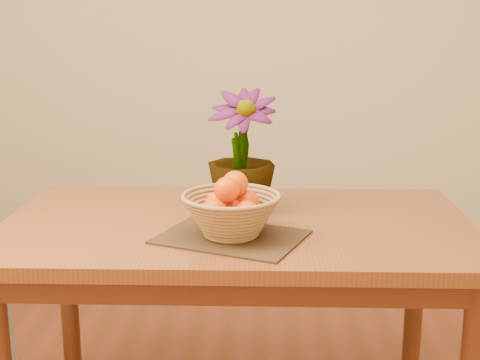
{
  "coord_description": "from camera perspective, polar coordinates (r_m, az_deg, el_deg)",
  "views": [
    {
      "loc": [
        0.06,
        -1.6,
        1.34
      ],
      "look_at": [
        0.01,
        0.18,
        0.91
      ],
      "focal_mm": 50.0,
      "sensor_mm": 36.0,
      "label": 1
    }
  ],
  "objects": [
    {
      "name": "potted_plant",
      "position": [
        2.05,
        0.1,
        2.42
      ],
      "size": [
        0.23,
        0.23,
        0.38
      ],
      "primitive_type": "imported",
      "rotation": [
        0.0,
        0.0,
        -0.1
      ],
      "color": "#144112",
      "rests_on": "table"
    },
    {
      "name": "wicker_basket",
      "position": [
        1.83,
        -0.76,
        -3.16
      ],
      "size": [
        0.27,
        0.27,
        0.11
      ],
      "color": "#A47B44",
      "rests_on": "placemat"
    },
    {
      "name": "wall_back",
      "position": [
        3.85,
        0.75,
        13.8
      ],
      "size": [
        4.0,
        0.02,
        2.7
      ],
      "primitive_type": "cube",
      "color": "beige",
      "rests_on": "floor"
    },
    {
      "name": "orange_pile",
      "position": [
        1.82,
        -0.76,
        -1.81
      ],
      "size": [
        0.16,
        0.16,
        0.13
      ],
      "rotation": [
        0.0,
        0.0,
        0.19
      ],
      "color": "red",
      "rests_on": "wicker_basket"
    },
    {
      "name": "placemat",
      "position": [
        1.85,
        -0.76,
        -4.87
      ],
      "size": [
        0.46,
        0.41,
        0.01
      ],
      "primitive_type": "cube",
      "rotation": [
        0.0,
        0.0,
        -0.39
      ],
      "color": "#3A2615",
      "rests_on": "table"
    },
    {
      "name": "table",
      "position": [
        2.02,
        -0.24,
        -5.92
      ],
      "size": [
        1.4,
        0.8,
        0.75
      ],
      "color": "brown",
      "rests_on": "floor"
    }
  ]
}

